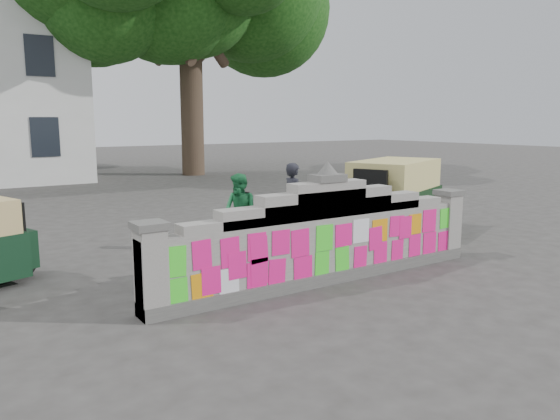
{
  "coord_description": "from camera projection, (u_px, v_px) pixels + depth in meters",
  "views": [
    {
      "loc": [
        -5.55,
        -6.86,
        2.65
      ],
      "look_at": [
        -0.26,
        1.0,
        1.1
      ],
      "focal_mm": 35.0,
      "sensor_mm": 36.0,
      "label": 1
    }
  ],
  "objects": [
    {
      "name": "parapet_wall",
      "position": [
        327.0,
        238.0,
        8.97
      ],
      "size": [
        6.48,
        0.44,
        2.01
      ],
      "color": "#4C4C49",
      "rests_on": "ground"
    },
    {
      "name": "ground",
      "position": [
        326.0,
        282.0,
        9.1
      ],
      "size": [
        100.0,
        100.0,
        0.0
      ],
      "primitive_type": "plane",
      "color": "#383533",
      "rests_on": "ground"
    },
    {
      "name": "cyclist_rider",
      "position": [
        293.0,
        212.0,
        11.33
      ],
      "size": [
        0.43,
        0.61,
        1.55
      ],
      "primitive_type": "imported",
      "rotation": [
        0.0,
        0.0,
        1.45
      ],
      "color": "black",
      "rests_on": "ground"
    },
    {
      "name": "cyclist_bike",
      "position": [
        293.0,
        227.0,
        11.38
      ],
      "size": [
        1.8,
        0.81,
        0.92
      ],
      "primitive_type": "imported",
      "rotation": [
        0.0,
        0.0,
        1.45
      ],
      "color": "black",
      "rests_on": "ground"
    },
    {
      "name": "rickshaw_right",
      "position": [
        393.0,
        196.0,
        12.9
      ],
      "size": [
        3.22,
        2.37,
        1.73
      ],
      "rotation": [
        0.0,
        0.0,
        3.53
      ],
      "color": "black",
      "rests_on": "ground"
    },
    {
      "name": "pedestrian",
      "position": [
        240.0,
        212.0,
        11.23
      ],
      "size": [
        0.82,
        0.93,
        1.59
      ],
      "primitive_type": "imported",
      "rotation": [
        0.0,
        0.0,
        -1.23
      ],
      "color": "#248447",
      "rests_on": "ground"
    }
  ]
}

